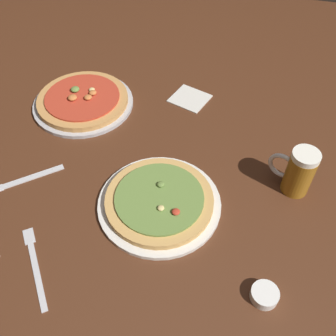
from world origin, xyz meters
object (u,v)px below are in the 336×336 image
pizza_plate_far (83,101)px  napkin_folded (190,98)px  beer_mug_dark (298,171)px  pizza_plate_near (159,201)px  fork_left (35,265)px  knife_right (22,180)px  ramekin_sauce (264,295)px

pizza_plate_far → napkin_folded: size_ratio=2.82×
beer_mug_dark → pizza_plate_far: bearing=164.6°
pizza_plate_near → napkin_folded: 0.45m
beer_mug_dark → fork_left: beer_mug_dark is taller
napkin_folded → knife_right: (-0.37, -0.47, -0.00)m
pizza_plate_far → pizza_plate_near: bearing=-43.5°
pizza_plate_near → knife_right: (-0.39, -0.01, -0.01)m
fork_left → knife_right: 0.27m
napkin_folded → pizza_plate_far: bearing=-160.8°
pizza_plate_far → fork_left: bearing=-78.4°
pizza_plate_near → beer_mug_dark: 0.37m
napkin_folded → ramekin_sauce: bearing=-64.6°
napkin_folded → fork_left: 0.73m
fork_left → knife_right: (-0.15, 0.22, 0.00)m
pizza_plate_far → knife_right: (-0.04, -0.35, -0.01)m
pizza_plate_near → napkin_folded: (-0.02, 0.45, -0.01)m
ramekin_sauce → napkin_folded: size_ratio=0.53×
pizza_plate_far → napkin_folded: (0.34, 0.12, -0.01)m
napkin_folded → fork_left: napkin_folded is taller
pizza_plate_far → knife_right: 0.35m
pizza_plate_near → beer_mug_dark: beer_mug_dark is taller
pizza_plate_far → ramekin_sauce: bearing=-39.0°
pizza_plate_near → napkin_folded: size_ratio=2.75×
pizza_plate_near → fork_left: bearing=-134.7°
pizza_plate_near → fork_left: (-0.24, -0.24, -0.01)m
ramekin_sauce → fork_left: size_ratio=0.32×
pizza_plate_near → knife_right: bearing=-177.9°
pizza_plate_far → knife_right: pizza_plate_far is taller
pizza_plate_near → ramekin_sauce: size_ratio=5.23×
pizza_plate_near → fork_left: pizza_plate_near is taller
beer_mug_dark → fork_left: bearing=-146.1°
pizza_plate_near → ramekin_sauce: bearing=-32.7°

